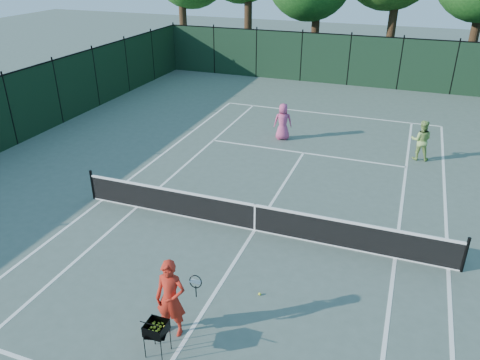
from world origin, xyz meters
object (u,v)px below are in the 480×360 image
(coach, at_px, (171,299))
(loose_ball_midcourt, at_px, (260,294))
(ball_hopper, at_px, (156,329))
(player_green, at_px, (421,140))
(player_pink, at_px, (283,122))

(coach, xyz_separation_m, loose_ball_midcourt, (1.43, 1.83, -0.91))
(ball_hopper, bearing_deg, player_green, 53.60)
(coach, bearing_deg, ball_hopper, -95.58)
(player_green, xyz_separation_m, loose_ball_midcourt, (-3.44, -10.16, -0.79))
(player_green, bearing_deg, loose_ball_midcourt, 69.01)
(loose_ball_midcourt, bearing_deg, player_green, 71.30)
(coach, distance_m, player_green, 12.95)
(player_pink, height_order, loose_ball_midcourt, player_pink)
(coach, bearing_deg, loose_ball_midcourt, 46.69)
(coach, relative_size, loose_ball_midcourt, 27.59)
(ball_hopper, relative_size, loose_ball_midcourt, 12.19)
(player_green, bearing_deg, ball_hopper, 66.68)
(player_pink, bearing_deg, loose_ball_midcourt, 84.05)
(coach, relative_size, player_pink, 1.15)
(ball_hopper, xyz_separation_m, loose_ball_midcourt, (1.43, 2.51, -0.66))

